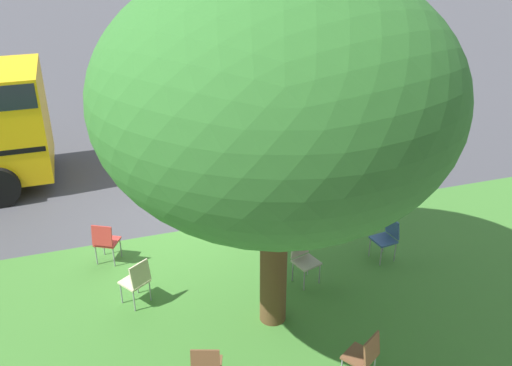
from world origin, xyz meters
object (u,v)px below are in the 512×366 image
object	(u,v)px
chair_2	(304,257)
chair_4	(105,240)
chair_5	(206,365)
parked_car	(314,137)
street_tree	(276,98)
chair_0	(137,279)
chair_3	(387,235)
chair_1	(364,355)

from	to	relation	value
chair_2	chair_4	bearing A→B (deg)	-26.39
chair_5	parked_car	size ratio (longest dim) A/B	0.24
street_tree	parked_car	bearing A→B (deg)	-119.22
chair_0	chair_3	bearing A→B (deg)	179.29
chair_1	chair_0	bearing A→B (deg)	-44.19
parked_car	chair_3	bearing A→B (deg)	85.66
street_tree	chair_4	xyz separation A→B (m)	(2.53, -2.52, -3.38)
chair_5	parked_car	bearing A→B (deg)	-123.79
chair_1	chair_2	world-z (taller)	same
chair_0	parked_car	world-z (taller)	parked_car
chair_5	parked_car	world-z (taller)	parked_car
chair_0	chair_4	bearing A→B (deg)	-73.74
chair_3	chair_5	xyz separation A→B (m)	(4.13, 2.26, 0.00)
chair_1	chair_5	distance (m)	2.26
chair_2	parked_car	xyz separation A→B (m)	(-2.15, -4.61, 0.32)
chair_0	chair_2	distance (m)	3.01
street_tree	chair_1	xyz separation A→B (m)	(-0.78, 1.73, -3.38)
chair_4	chair_2	bearing A→B (deg)	153.61
street_tree	chair_0	distance (m)	4.12
chair_2	street_tree	bearing A→B (deg)	42.77
street_tree	chair_4	bearing A→B (deg)	-44.98
chair_0	chair_2	world-z (taller)	same
street_tree	parked_car	world-z (taller)	street_tree
chair_2	chair_3	size ratio (longest dim) A/B	1.00
street_tree	chair_5	size ratio (longest dim) A/B	6.60
chair_4	parked_car	world-z (taller)	parked_car
chair_5	parked_car	distance (m)	8.04
chair_3	chair_2	bearing A→B (deg)	6.05
chair_1	parked_car	size ratio (longest dim) A/B	0.24
chair_4	chair_5	world-z (taller)	same
chair_5	chair_4	bearing A→B (deg)	-73.71
chair_4	parked_car	distance (m)	6.29
chair_1	street_tree	bearing A→B (deg)	-65.65
street_tree	parked_car	distance (m)	6.94
chair_4	parked_car	bearing A→B (deg)	-152.39
chair_2	parked_car	world-z (taller)	parked_car
chair_0	parked_car	xyz separation A→B (m)	(-5.14, -4.36, 0.32)
chair_1	chair_4	bearing A→B (deg)	-52.12
chair_4	parked_car	size ratio (longest dim) A/B	0.24
chair_0	chair_1	size ratio (longest dim) A/B	1.00
chair_1	chair_5	world-z (taller)	same
street_tree	chair_1	size ratio (longest dim) A/B	6.60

